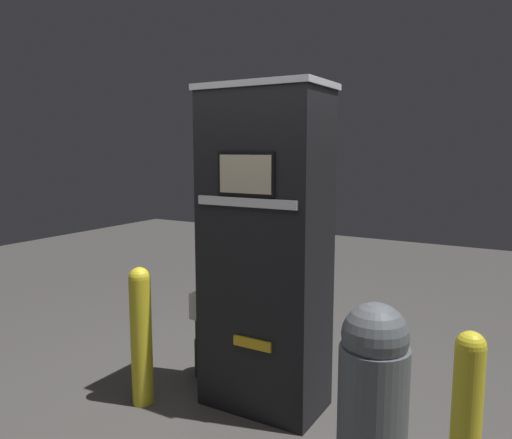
{
  "coord_description": "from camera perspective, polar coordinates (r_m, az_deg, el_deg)",
  "views": [
    {
      "loc": [
        1.59,
        -2.61,
        1.75
      ],
      "look_at": [
        0.0,
        0.12,
        1.31
      ],
      "focal_mm": 35.0,
      "sensor_mm": 36.0,
      "label": 1
    }
  ],
  "objects": [
    {
      "name": "squeegee_bucket",
      "position": [
        4.06,
        -5.32,
        -15.36
      ],
      "size": [
        0.23,
        0.23,
        0.64
      ],
      "color": "#262628",
      "rests_on": "ground_plane"
    },
    {
      "name": "safety_bollard_far",
      "position": [
        2.66,
        22.87,
        -20.77
      ],
      "size": [
        0.14,
        0.14,
        0.94
      ],
      "color": "yellow",
      "rests_on": "ground_plane"
    },
    {
      "name": "ground_plane",
      "position": [
        3.52,
        -1.05,
        -21.83
      ],
      "size": [
        14.0,
        14.0,
        0.0
      ],
      "primitive_type": "plane",
      "color": "#423F3D"
    },
    {
      "name": "trash_bin",
      "position": [
        2.87,
        13.25,
        -18.26
      ],
      "size": [
        0.37,
        0.37,
        0.96
      ],
      "color": "#51565B",
      "rests_on": "ground_plane"
    },
    {
      "name": "safety_bollard",
      "position": [
        3.58,
        -12.99,
        -12.47
      ],
      "size": [
        0.15,
        0.15,
        0.97
      ],
      "color": "yellow",
      "rests_on": "ground_plane"
    },
    {
      "name": "gas_pump",
      "position": [
        3.33,
        0.99,
        -3.57
      ],
      "size": [
        0.91,
        0.51,
        2.17
      ],
      "color": "black",
      "rests_on": "ground_plane"
    }
  ]
}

